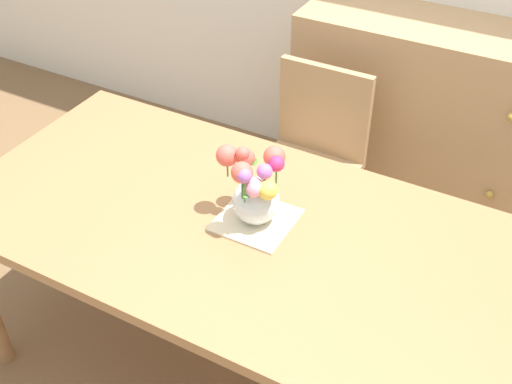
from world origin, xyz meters
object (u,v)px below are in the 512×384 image
object	(u,v)px
dining_table	(233,242)
flower_vase	(255,188)
chair_far	(311,154)
dresser	(442,129)

from	to	relation	value
dining_table	flower_vase	bearing A→B (deg)	35.73
dining_table	flower_vase	world-z (taller)	flower_vase
chair_far	dining_table	bearing A→B (deg)	95.68
chair_far	flower_vase	distance (m)	0.88
chair_far	flower_vase	size ratio (longest dim) A/B	3.41
dining_table	dresser	size ratio (longest dim) A/B	1.33
dining_table	dresser	world-z (taller)	dresser
chair_far	dresser	world-z (taller)	dresser
dining_table	dresser	distance (m)	1.39
flower_vase	dining_table	bearing A→B (deg)	-144.27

